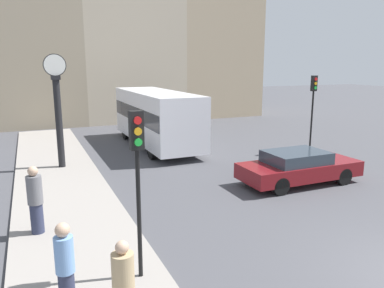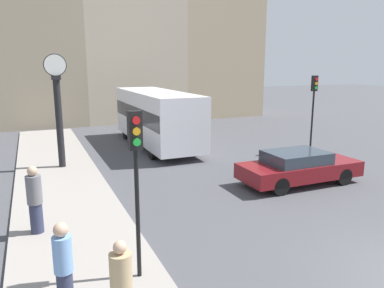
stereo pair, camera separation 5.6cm
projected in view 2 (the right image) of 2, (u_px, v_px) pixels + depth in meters
The scene contains 10 objects.
sidewalk_corner at pixel (60, 182), 14.20m from camera, with size 3.19×24.27×0.11m, color gray.
building_row at pixel (121, 31), 29.15m from camera, with size 22.60×5.00×14.57m.
sedan_car at pixel (299, 167), 14.08m from camera, with size 4.65×1.80×1.27m.
bus_distant at pixel (156, 115), 20.36m from camera, with size 2.45×8.56×3.01m.
traffic_light_near at pixel (136, 160), 7.31m from camera, with size 0.26×0.24×3.47m.
traffic_light_far at pixel (314, 98), 18.50m from camera, with size 0.26×0.24×3.90m.
street_clock at pixel (58, 111), 15.67m from camera, with size 0.91×0.37×4.76m.
pedestrian_tan_coat at pixel (121, 286), 6.10m from camera, with size 0.37×0.37×1.59m.
pedestrian_blue_stripe at pixel (63, 266), 6.63m from camera, with size 0.34×0.34×1.65m.
pedestrian_grey_jacket at pixel (35, 200), 9.67m from camera, with size 0.38×0.38×1.80m.
Camera 2 is at (-7.36, -4.31, 4.45)m, focal length 35.00 mm.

